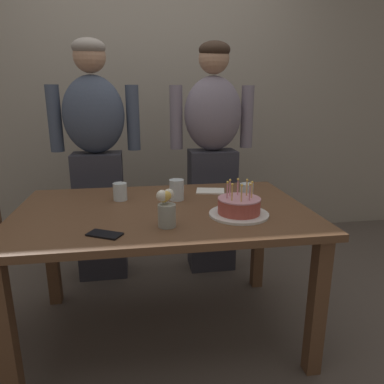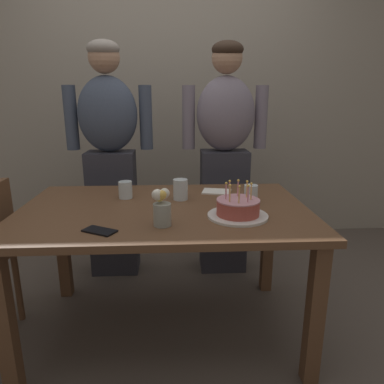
{
  "view_description": "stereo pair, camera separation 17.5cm",
  "coord_description": "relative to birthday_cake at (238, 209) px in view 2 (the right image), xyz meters",
  "views": [
    {
      "loc": [
        -0.12,
        -1.74,
        1.3
      ],
      "look_at": [
        0.14,
        -0.07,
        0.84
      ],
      "focal_mm": 32.87,
      "sensor_mm": 36.0,
      "label": 1
    },
    {
      "loc": [
        0.06,
        -1.76,
        1.3
      ],
      "look_at": [
        0.14,
        -0.07,
        0.84
      ],
      "focal_mm": 32.87,
      "sensor_mm": 36.0,
      "label": 2
    }
  ],
  "objects": [
    {
      "name": "ground_plane",
      "position": [
        -0.36,
        0.17,
        -0.78
      ],
      "size": [
        10.0,
        10.0,
        0.0
      ],
      "primitive_type": "plane",
      "color": "#564C44"
    },
    {
      "name": "back_wall",
      "position": [
        -0.36,
        1.72,
        0.52
      ],
      "size": [
        5.2,
        0.1,
        2.6
      ],
      "primitive_type": "cube",
      "color": "#9E9384",
      "rests_on": "ground_plane"
    },
    {
      "name": "dining_table",
      "position": [
        -0.36,
        0.17,
        -0.14
      ],
      "size": [
        1.5,
        0.96,
        0.74
      ],
      "color": "brown",
      "rests_on": "ground_plane"
    },
    {
      "name": "birthday_cake",
      "position": [
        0.0,
        0.0,
        0.0
      ],
      "size": [
        0.29,
        0.29,
        0.17
      ],
      "color": "white",
      "rests_on": "dining_table"
    },
    {
      "name": "water_glass_near",
      "position": [
        0.12,
        0.25,
        0.01
      ],
      "size": [
        0.08,
        0.08,
        0.09
      ],
      "primitive_type": "cylinder",
      "color": "silver",
      "rests_on": "dining_table"
    },
    {
      "name": "water_glass_far",
      "position": [
        -0.58,
        0.36,
        0.01
      ],
      "size": [
        0.08,
        0.08,
        0.1
      ],
      "primitive_type": "cylinder",
      "color": "silver",
      "rests_on": "dining_table"
    },
    {
      "name": "water_glass_side",
      "position": [
        -0.27,
        0.31,
        0.02
      ],
      "size": [
        0.08,
        0.08,
        0.12
      ],
      "primitive_type": "cylinder",
      "color": "silver",
      "rests_on": "dining_table"
    },
    {
      "name": "cell_phone",
      "position": [
        -0.63,
        -0.16,
        -0.04
      ],
      "size": [
        0.16,
        0.13,
        0.01
      ],
      "primitive_type": "cube",
      "rotation": [
        0.0,
        0.0,
        -0.51
      ],
      "color": "black",
      "rests_on": "dining_table"
    },
    {
      "name": "napkin_stack",
      "position": [
        -0.05,
        0.45,
        -0.04
      ],
      "size": [
        0.19,
        0.16,
        0.01
      ],
      "primitive_type": "cube",
      "rotation": [
        0.0,
        0.0,
        -0.23
      ],
      "color": "white",
      "rests_on": "dining_table"
    },
    {
      "name": "flower_vase",
      "position": [
        -0.36,
        -0.09,
        0.04
      ],
      "size": [
        0.08,
        0.08,
        0.17
      ],
      "color": "#999E93",
      "rests_on": "dining_table"
    },
    {
      "name": "person_man_bearded",
      "position": [
        -0.76,
        0.92,
        0.09
      ],
      "size": [
        0.61,
        0.27,
        1.66
      ],
      "rotation": [
        0.0,
        0.0,
        3.14
      ],
      "color": "#33333D",
      "rests_on": "ground_plane"
    },
    {
      "name": "person_woman_cardigan",
      "position": [
        0.06,
        0.92,
        0.09
      ],
      "size": [
        0.61,
        0.27,
        1.66
      ],
      "rotation": [
        0.0,
        0.0,
        3.14
      ],
      "color": "#33333D",
      "rests_on": "ground_plane"
    }
  ]
}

